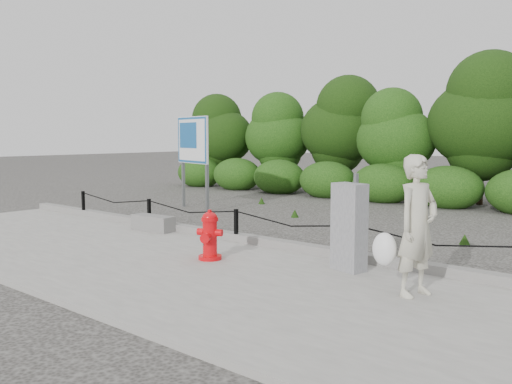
{
  "coord_description": "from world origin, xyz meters",
  "views": [
    {
      "loc": [
        6.59,
        -7.3,
        2.03
      ],
      "look_at": [
        0.31,
        0.2,
        1.0
      ],
      "focal_mm": 38.0,
      "sensor_mm": 36.0,
      "label": 1
    }
  ],
  "objects_px": {
    "concrete_block": "(153,223)",
    "advertising_sign": "(193,144)",
    "pedestrian": "(415,227)",
    "fire_hydrant": "(210,236)",
    "utility_cabinet": "(349,227)"
  },
  "relations": [
    {
      "from": "fire_hydrant",
      "to": "concrete_block",
      "type": "distance_m",
      "value": 2.95
    },
    {
      "from": "fire_hydrant",
      "to": "concrete_block",
      "type": "xyz_separation_m",
      "value": [
        -2.72,
        1.1,
        -0.22
      ]
    },
    {
      "from": "concrete_block",
      "to": "advertising_sign",
      "type": "height_order",
      "value": "advertising_sign"
    },
    {
      "from": "concrete_block",
      "to": "fire_hydrant",
      "type": "bearing_deg",
      "value": -21.93
    },
    {
      "from": "pedestrian",
      "to": "advertising_sign",
      "type": "xyz_separation_m",
      "value": [
        -8.13,
        4.02,
        0.87
      ]
    },
    {
      "from": "advertising_sign",
      "to": "fire_hydrant",
      "type": "bearing_deg",
      "value": -26.69
    },
    {
      "from": "advertising_sign",
      "to": "concrete_block",
      "type": "bearing_deg",
      "value": -41.4
    },
    {
      "from": "pedestrian",
      "to": "utility_cabinet",
      "type": "height_order",
      "value": "pedestrian"
    },
    {
      "from": "pedestrian",
      "to": "fire_hydrant",
      "type": "bearing_deg",
      "value": 109.05
    },
    {
      "from": "concrete_block",
      "to": "advertising_sign",
      "type": "relative_size",
      "value": 0.39
    },
    {
      "from": "utility_cabinet",
      "to": "advertising_sign",
      "type": "bearing_deg",
      "value": 166.65
    },
    {
      "from": "fire_hydrant",
      "to": "utility_cabinet",
      "type": "bearing_deg",
      "value": -1.24
    },
    {
      "from": "concrete_block",
      "to": "pedestrian",
      "type": "bearing_deg",
      "value": -8.16
    },
    {
      "from": "fire_hydrant",
      "to": "advertising_sign",
      "type": "height_order",
      "value": "advertising_sign"
    },
    {
      "from": "pedestrian",
      "to": "concrete_block",
      "type": "xyz_separation_m",
      "value": [
        -5.99,
        0.86,
        -0.68
      ]
    }
  ]
}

